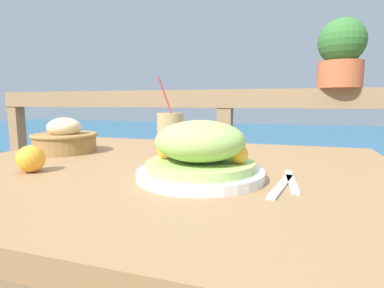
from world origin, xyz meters
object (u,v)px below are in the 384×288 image
at_px(potted_plant, 341,53).
at_px(salad_plate, 200,154).
at_px(bread_basket, 65,139).
at_px(drink_glass, 170,134).

bearing_deg(potted_plant, salad_plate, -113.64).
height_order(bread_basket, potted_plant, potted_plant).
distance_m(drink_glass, bread_basket, 0.36).
height_order(salad_plate, potted_plant, potted_plant).
bearing_deg(potted_plant, drink_glass, -132.19).
xyz_separation_m(bread_basket, potted_plant, (0.91, 0.69, 0.33)).
bearing_deg(potted_plant, bread_basket, -142.90).
relative_size(bread_basket, potted_plant, 0.69).
relative_size(salad_plate, bread_basket, 1.33).
xyz_separation_m(salad_plate, potted_plant, (0.39, 0.88, 0.32)).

